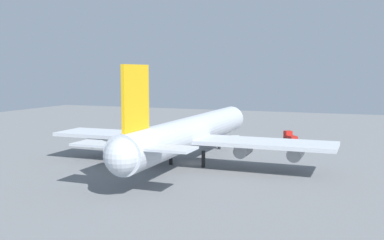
% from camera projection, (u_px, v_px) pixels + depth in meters
% --- Properties ---
extents(ground_plane, '(236.23, 236.23, 0.00)m').
position_uv_depth(ground_plane, '(192.00, 163.00, 88.11)').
color(ground_plane, slate).
extents(cargo_airplane, '(59.06, 54.39, 18.77)m').
position_uv_depth(cargo_airplane, '(192.00, 133.00, 87.24)').
color(cargo_airplane, silver).
rests_on(cargo_airplane, ground_plane).
extents(cargo_loader, '(4.14, 3.20, 2.21)m').
position_uv_depth(cargo_loader, '(235.00, 140.00, 111.22)').
color(cargo_loader, white).
rests_on(cargo_loader, ground_plane).
extents(fuel_truck, '(3.03, 4.47, 2.41)m').
position_uv_depth(fuel_truck, '(139.00, 143.00, 105.22)').
color(fuel_truck, '#232328').
rests_on(fuel_truck, ground_plane).
extents(pushback_tractor, '(4.45, 4.05, 2.55)m').
position_uv_depth(pushback_tractor, '(290.00, 137.00, 115.43)').
color(pushback_tractor, '#B21E19').
rests_on(pushback_tractor, ground_plane).
extents(safety_cone_nose, '(0.58, 0.58, 0.83)m').
position_uv_depth(safety_cone_nose, '(218.00, 141.00, 113.89)').
color(safety_cone_nose, orange).
rests_on(safety_cone_nose, ground_plane).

